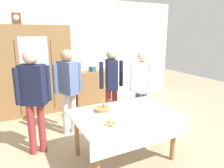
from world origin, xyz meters
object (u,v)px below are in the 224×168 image
object	(u,v)px
spoon_near_left	(144,114)
dining_table	(126,120)
person_behind_table_right	(68,84)
person_behind_table_left	(142,83)
bread_basket	(102,109)
tea_cup_near_right	(156,111)
book_stack	(93,69)
tea_cup_front_edge	(117,107)
mantel_clock	(16,19)
pastry_plate	(110,124)
tea_cup_back_edge	(162,116)
tea_cup_center	(128,110)
person_beside_shelf	(34,93)
bookshelf_low	(93,87)
spoon_mid_left	(172,114)
wall_cabinet	(34,71)
person_by_cabinet	(112,80)

from	to	relation	value
spoon_near_left	dining_table	bearing A→B (deg)	149.44
person_behind_table_right	person_behind_table_left	xyz separation A→B (m)	(1.32, -0.43, -0.03)
person_behind_table_right	bread_basket	bearing A→B (deg)	-75.71
tea_cup_near_right	book_stack	bearing A→B (deg)	86.70
tea_cup_front_edge	person_behind_table_right	world-z (taller)	person_behind_table_right
dining_table	mantel_clock	world-z (taller)	mantel_clock
tea_cup_near_right	pastry_plate	xyz separation A→B (m)	(-0.78, -0.06, -0.01)
tea_cup_back_edge	bread_basket	world-z (taller)	bread_basket
book_stack	pastry_plate	xyz separation A→B (m)	(-0.94, -2.88, -0.19)
tea_cup_center	person_beside_shelf	size ratio (longest dim) A/B	0.08
mantel_clock	bookshelf_low	size ratio (longest dim) A/B	0.25
tea_cup_center	tea_cup_back_edge	world-z (taller)	same
tea_cup_near_right	person_beside_shelf	distance (m)	1.84
bookshelf_low	person_beside_shelf	xyz separation A→B (m)	(-1.71, -1.86, 0.56)
person_behind_table_right	mantel_clock	bearing A→B (deg)	115.16
book_stack	tea_cup_center	size ratio (longest dim) A/B	1.65
dining_table	spoon_near_left	bearing A→B (deg)	-30.56
person_beside_shelf	person_behind_table_left	world-z (taller)	person_beside_shelf
bread_basket	spoon_mid_left	distance (m)	1.02
wall_cabinet	mantel_clock	world-z (taller)	mantel_clock
tea_cup_center	spoon_near_left	size ratio (longest dim) A/B	1.09
tea_cup_center	person_beside_shelf	world-z (taller)	person_beside_shelf
person_by_cabinet	bookshelf_low	bearing A→B (deg)	82.53
tea_cup_center	dining_table	bearing A→B (deg)	-144.30
person_beside_shelf	pastry_plate	bearing A→B (deg)	-53.09
spoon_mid_left	spoon_near_left	bearing A→B (deg)	152.90
spoon_near_left	bookshelf_low	bearing A→B (deg)	82.95
pastry_plate	person_beside_shelf	xyz separation A→B (m)	(-0.77, 1.02, 0.26)
bread_basket	spoon_mid_left	size ratio (longest dim) A/B	2.02
person_behind_table_right	person_beside_shelf	world-z (taller)	person_beside_shelf
person_behind_table_left	tea_cup_front_edge	bearing A→B (deg)	-148.05
wall_cabinet	tea_cup_front_edge	bearing A→B (deg)	-68.94
mantel_clock	person_beside_shelf	bearing A→B (deg)	-89.67
wall_cabinet	spoon_near_left	bearing A→B (deg)	-67.57
tea_cup_front_edge	bread_basket	world-z (taller)	bread_basket
bookshelf_low	tea_cup_front_edge	xyz separation A→B (m)	(-0.57, -2.38, 0.32)
book_stack	bread_basket	bearing A→B (deg)	-109.18
pastry_plate	tea_cup_front_edge	bearing A→B (deg)	53.06
spoon_mid_left	bookshelf_low	bearing A→B (deg)	90.38
pastry_plate	spoon_mid_left	bearing A→B (deg)	-4.32
bookshelf_low	tea_cup_back_edge	xyz separation A→B (m)	(-0.19, -2.99, 0.32)
dining_table	bookshelf_low	xyz separation A→B (m)	(0.57, 2.64, -0.19)
bread_basket	person_behind_table_left	world-z (taller)	person_behind_table_left
tea_cup_center	person_behind_table_right	distance (m)	1.30
bread_basket	person_behind_table_left	bearing A→B (deg)	25.26
person_by_cabinet	person_behind_table_right	bearing A→B (deg)	178.74
tea_cup_front_edge	person_beside_shelf	size ratio (longest dim) A/B	0.08
bread_basket	person_by_cabinet	xyz separation A→B (m)	(0.64, 0.92, 0.19)
bookshelf_low	spoon_near_left	bearing A→B (deg)	-97.05
tea_cup_back_edge	bread_basket	xyz separation A→B (m)	(-0.64, 0.60, 0.01)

